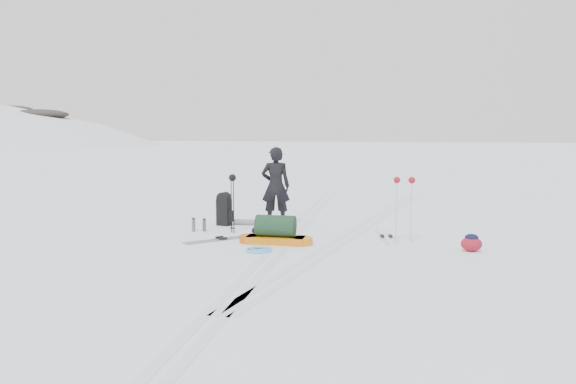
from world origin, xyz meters
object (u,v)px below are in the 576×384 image
pulk_sled (276,233)px  ski_poles_black (232,185)px  skier (276,186)px  expedition_rucksack (227,210)px

pulk_sled → ski_poles_black: (-1.23, 0.94, 0.83)m
skier → expedition_rucksack: (-1.09, -0.36, -0.56)m
expedition_rucksack → pulk_sled: bearing=-34.4°
pulk_sled → ski_poles_black: 1.76m
expedition_rucksack → ski_poles_black: (0.45, -0.84, 0.69)m
pulk_sled → expedition_rucksack: expedition_rucksack is taller
skier → ski_poles_black: 1.37m
pulk_sled → ski_poles_black: ski_poles_black is taller
pulk_sled → ski_poles_black: size_ratio=1.16×
skier → expedition_rucksack: bearing=5.6°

